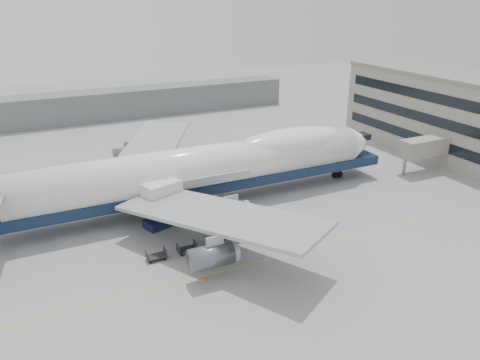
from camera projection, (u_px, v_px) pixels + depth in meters
ground at (234, 240)px, 59.28m from camera, size 260.00×260.00×0.00m
apron_line at (256, 262)px, 54.26m from camera, size 60.00×0.15×0.01m
hangar at (73, 108)px, 112.50m from camera, size 110.00×8.00×7.00m
airliner at (203, 168)px, 67.50m from camera, size 67.00×55.30×19.98m
catering_truck at (162, 201)px, 61.99m from camera, size 5.79×4.76×6.16m
traffic_cone at (205, 278)px, 50.76m from camera, size 0.38×0.38×0.56m
dolly_0 at (156, 256)px, 54.62m from camera, size 2.30×1.35×1.30m
dolly_1 at (187, 249)px, 56.16m from camera, size 2.30×1.35×1.30m
dolly_2 at (216, 242)px, 57.69m from camera, size 2.30×1.35×1.30m
dolly_3 at (243, 235)px, 59.22m from camera, size 2.30×1.35×1.30m
dolly_4 at (270, 229)px, 60.76m from camera, size 2.30×1.35×1.30m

